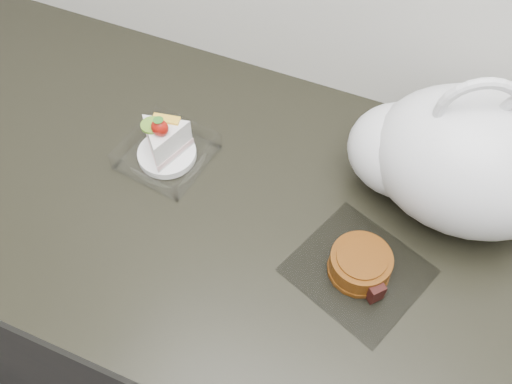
{
  "coord_description": "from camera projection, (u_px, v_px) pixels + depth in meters",
  "views": [
    {
      "loc": [
        0.03,
        1.22,
        1.67
      ],
      "look_at": [
        -0.17,
        1.69,
        0.94
      ],
      "focal_mm": 40.0,
      "sensor_mm": 36.0,
      "label": 1
    }
  ],
  "objects": [
    {
      "name": "cake_tray",
      "position": [
        166.0,
        147.0,
        0.96
      ],
      "size": [
        0.15,
        0.15,
        0.11
      ],
      "rotation": [
        0.0,
        0.0,
        -0.13
      ],
      "color": "white",
      "rests_on": "counter"
    },
    {
      "name": "mooncake_wrap",
      "position": [
        360.0,
        266.0,
        0.84
      ],
      "size": [
        0.23,
        0.22,
        0.04
      ],
      "rotation": [
        0.0,
        0.0,
        -0.18
      ],
      "color": "white",
      "rests_on": "counter"
    },
    {
      "name": "counter",
      "position": [
        327.0,
        347.0,
        1.25
      ],
      "size": [
        2.04,
        0.64,
        0.9
      ],
      "color": "black",
      "rests_on": "ground"
    },
    {
      "name": "plastic_bag",
      "position": [
        457.0,
        159.0,
        0.84
      ],
      "size": [
        0.36,
        0.27,
        0.27
      ],
      "rotation": [
        0.0,
        0.0,
        0.17
      ],
      "color": "silver",
      "rests_on": "counter"
    }
  ]
}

